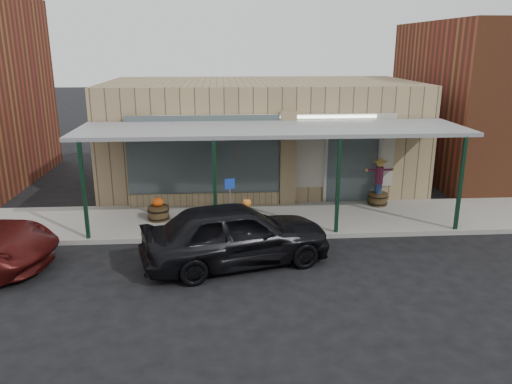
{
  "coord_description": "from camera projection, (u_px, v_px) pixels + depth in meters",
  "views": [
    {
      "loc": [
        -1.57,
        -11.7,
        5.54
      ],
      "look_at": [
        -0.58,
        2.6,
        1.32
      ],
      "focal_mm": 35.0,
      "sensor_mm": 36.0,
      "label": 1
    }
  ],
  "objects": [
    {
      "name": "storefront",
      "position": [
        261.0,
        134.0,
        20.08
      ],
      "size": [
        12.0,
        6.25,
        4.2
      ],
      "color": "#8C7555",
      "rests_on": "ground"
    },
    {
      "name": "sidewalk",
      "position": [
        271.0,
        219.0,
        16.29
      ],
      "size": [
        40.0,
        3.2,
        0.15
      ],
      "primitive_type": "cube",
      "color": "gray",
      "rests_on": "ground"
    },
    {
      "name": "ground",
      "position": [
        285.0,
        269.0,
        12.86
      ],
      "size": [
        120.0,
        120.0,
        0.0
      ],
      "primitive_type": "plane",
      "color": "black",
      "rests_on": "ground"
    },
    {
      "name": "block_buildings_near",
      "position": [
        307.0,
        90.0,
        20.74
      ],
      "size": [
        61.0,
        8.0,
        8.0
      ],
      "color": "brown",
      "rests_on": "ground"
    },
    {
      "name": "handicap_sign",
      "position": [
        230.0,
        196.0,
        15.17
      ],
      "size": [
        0.31,
        0.12,
        1.53
      ],
      "rotation": [
        0.0,
        0.0,
        0.33
      ],
      "color": "gray",
      "rests_on": "sidewalk"
    },
    {
      "name": "barrel_scarecrow",
      "position": [
        378.0,
        189.0,
        17.39
      ],
      "size": [
        1.01,
        0.82,
        1.7
      ],
      "rotation": [
        0.0,
        0.0,
        -0.3
      ],
      "color": "#47341C",
      "rests_on": "sidewalk"
    },
    {
      "name": "barrel_pumpkin",
      "position": [
        158.0,
        211.0,
        15.97
      ],
      "size": [
        0.7,
        0.7,
        0.79
      ],
      "rotation": [
        0.0,
        0.0,
        -0.04
      ],
      "color": "#47341C",
      "rests_on": "sidewalk"
    },
    {
      "name": "parked_sedan",
      "position": [
        236.0,
        234.0,
        12.95
      ],
      "size": [
        5.24,
        3.18,
        1.67
      ],
      "rotation": [
        0.0,
        0.0,
        1.84
      ],
      "color": "black",
      "rests_on": "ground"
    },
    {
      "name": "awning",
      "position": [
        272.0,
        130.0,
        15.42
      ],
      "size": [
        12.0,
        3.0,
        3.04
      ],
      "color": "gray",
      "rests_on": "ground"
    }
  ]
}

